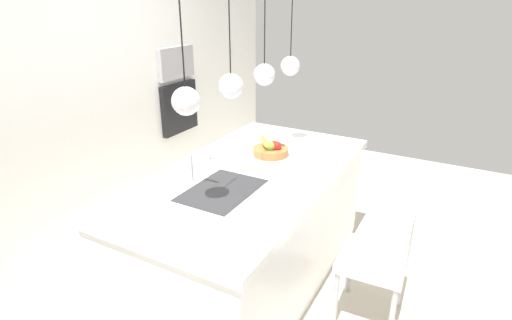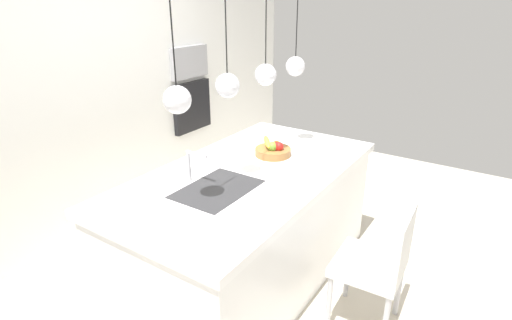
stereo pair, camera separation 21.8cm
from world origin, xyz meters
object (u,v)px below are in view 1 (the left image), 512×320
Objects in this scene: fruit_bowl at (271,149)px; microwave at (175,63)px; oven at (179,108)px; chair_near at (383,256)px.

microwave is (0.80, 1.58, 0.46)m from fruit_bowl.
oven reaches higher than chair_near.
oven is at bearing 66.22° from chair_near.
chair_near is at bearing -113.78° from microwave.
chair_near is (-1.14, -2.58, -0.41)m from oven.
chair_near is at bearing -113.78° from oven.
chair_near is at bearing -108.59° from fruit_bowl.
fruit_bowl is 0.32× the size of chair_near.
oven is at bearing 63.12° from fruit_bowl.
chair_near is (-0.34, -1.00, -0.46)m from fruit_bowl.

